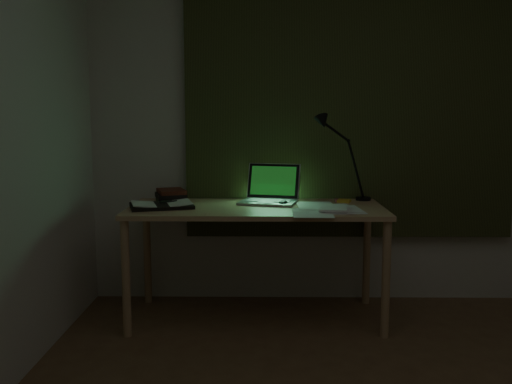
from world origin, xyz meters
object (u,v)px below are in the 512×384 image
at_px(desk_lamp, 364,160).
at_px(desk, 256,263).
at_px(open_textbook, 161,205).
at_px(book_stack, 171,195).
at_px(loose_papers, 324,208).
at_px(laptop, 268,184).

bearing_deg(desk_lamp, desk, -159.17).
bearing_deg(open_textbook, desk, -12.46).
xyz_separation_m(book_stack, loose_papers, (0.96, -0.31, -0.03)).
height_order(open_textbook, desk_lamp, desk_lamp).
distance_m(laptop, desk_lamp, 0.67).
xyz_separation_m(loose_papers, desk_lamp, (0.30, 0.39, 0.26)).
bearing_deg(desk, desk_lamp, 21.25).
xyz_separation_m(laptop, book_stack, (-0.63, 0.07, -0.08)).
xyz_separation_m(laptop, open_textbook, (-0.65, -0.16, -0.11)).
bearing_deg(desk, book_stack, 161.24).
bearing_deg(loose_papers, desk_lamp, 52.50).
relative_size(desk, book_stack, 7.25).
relative_size(desk, open_textbook, 4.23).
distance_m(desk, loose_papers, 0.56).
bearing_deg(desk_lamp, open_textbook, -166.68).
height_order(desk, desk_lamp, desk_lamp).
distance_m(open_textbook, loose_papers, 0.98).
relative_size(desk, laptop, 3.99).
bearing_deg(loose_papers, open_textbook, 175.26).
bearing_deg(desk_lamp, book_stack, -176.55).
xyz_separation_m(desk, desk_lamp, (0.70, 0.27, 0.62)).
xyz_separation_m(open_textbook, book_stack, (0.02, 0.23, 0.03)).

